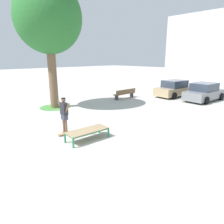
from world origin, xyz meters
The scene contains 9 objects.
ground_plane centered at (0.00, 0.00, 0.00)m, with size 120.00×120.00×0.00m, color #B7B5AD.
skate_box centered at (-0.43, 0.40, 0.41)m, with size 0.86×1.94×0.46m.
skateboard centered at (-1.64, 0.00, 0.08)m, with size 0.21×0.80×0.09m.
skater centered at (-1.64, 0.00, 1.07)m, with size 1.00×0.28×1.69m.
tree_near_left centered at (-6.94, 2.30, 6.00)m, with size 4.42×4.42×8.39m.
grass_patch_near_left centered at (-6.94, 2.30, 0.00)m, with size 2.17×2.17×0.01m, color #47893D.
car_tan centered at (-3.20, 12.63, 0.69)m, with size 2.24×4.35×1.50m.
car_grey centered at (-0.48, 12.66, 0.69)m, with size 2.15×4.31×1.50m.
park_bench centered at (-5.66, 8.42, 0.45)m, with size 0.48×2.41×0.83m.
Camera 1 is at (6.43, -4.60, 3.56)m, focal length 32.52 mm.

